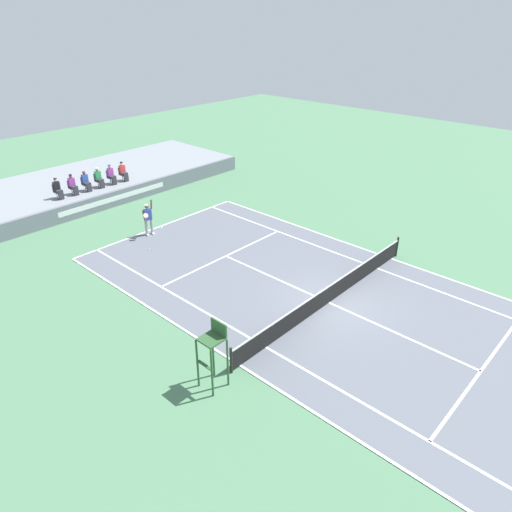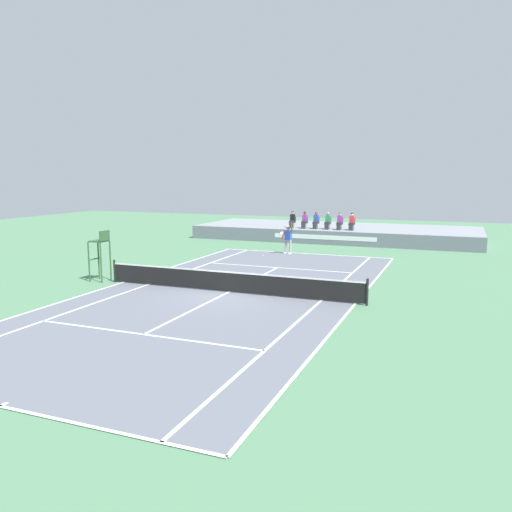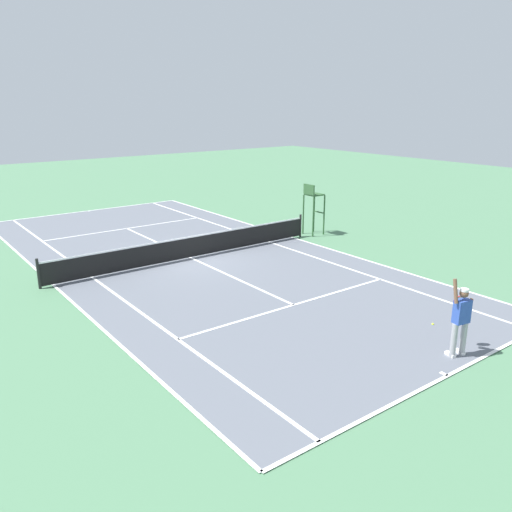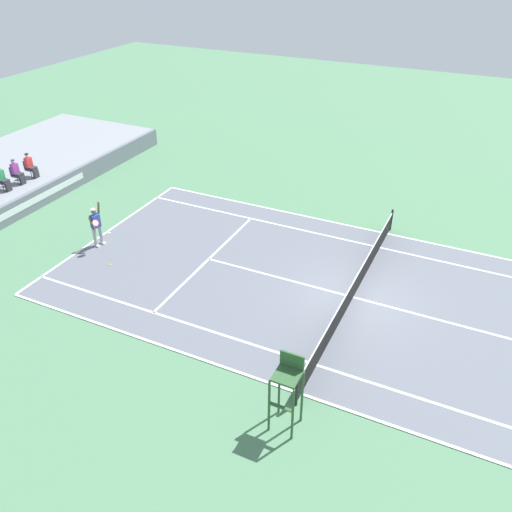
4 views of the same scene
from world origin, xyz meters
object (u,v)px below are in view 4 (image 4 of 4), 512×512
spectator_seated_3 (2,179)px  umpire_chair (287,384)px  spectator_seated_4 (17,172)px  spectator_seated_5 (30,166)px  tennis_ball (110,265)px  tennis_player (96,226)px

spectator_seated_3 → umpire_chair: (-6.61, -17.94, -0.06)m
spectator_seated_4 → spectator_seated_5: same height
tennis_ball → umpire_chair: (-4.50, -9.93, 1.52)m
spectator_seated_4 → spectator_seated_5: (0.91, 0.00, 0.00)m
spectator_seated_5 → umpire_chair: bearing=-115.1°
umpire_chair → spectator_seated_4: bearing=67.3°
spectator_seated_4 → tennis_player: size_ratio=0.61×
spectator_seated_4 → umpire_chair: bearing=-112.7°
spectator_seated_3 → spectator_seated_5: size_ratio=1.00×
spectator_seated_3 → tennis_ball: size_ratio=18.60×
tennis_ball → umpire_chair: size_ratio=0.03×
spectator_seated_5 → umpire_chair: size_ratio=0.52×
umpire_chair → tennis_ball: bearing=65.6°
tennis_player → spectator_seated_5: bearing=66.9°
tennis_player → umpire_chair: umpire_chair is taller
spectator_seated_5 → umpire_chair: (-8.42, -17.94, -0.06)m
tennis_ball → spectator_seated_5: bearing=63.9°
spectator_seated_3 → umpire_chair: size_ratio=0.52×
spectator_seated_4 → umpire_chair: (-7.51, -17.94, -0.06)m
tennis_ball → umpire_chair: 11.01m
spectator_seated_3 → umpire_chair: 19.12m
spectator_seated_3 → tennis_ball: bearing=-104.8°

